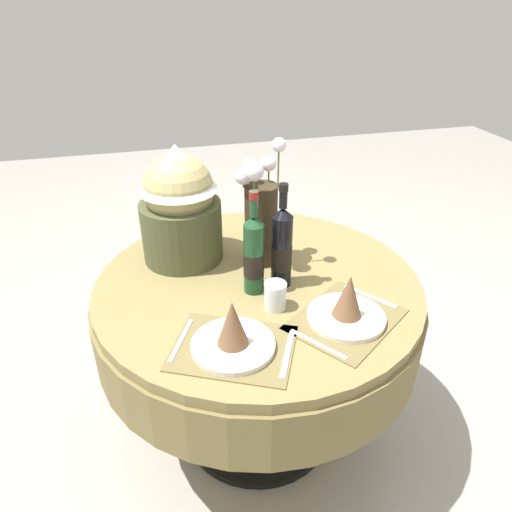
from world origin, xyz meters
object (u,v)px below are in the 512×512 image
dining_table (258,314)px  flower_vase (260,215)px  wine_bottle_centre (254,255)px  tumbler_near_right (275,296)px  place_setting_left (233,335)px  wine_bottle_left (282,248)px  gift_tub_back_left (180,201)px  place_setting_right (347,307)px

dining_table → flower_vase: size_ratio=2.45×
wine_bottle_centre → tumbler_near_right: 0.15m
dining_table → wine_bottle_centre: (-0.03, -0.06, 0.29)m
place_setting_left → tumbler_near_right: size_ratio=4.66×
wine_bottle_left → tumbler_near_right: 0.17m
flower_vase → wine_bottle_left: (0.03, -0.17, -0.05)m
wine_bottle_centre → wine_bottle_left: bearing=9.0°
dining_table → place_setting_left: 0.42m
wine_bottle_centre → gift_tub_back_left: (-0.20, 0.28, 0.09)m
wine_bottle_left → gift_tub_back_left: (-0.30, 0.27, 0.09)m
dining_table → tumbler_near_right: size_ratio=12.84×
flower_vase → wine_bottle_centre: (-0.07, -0.18, -0.05)m
place_setting_left → place_setting_right: 0.37m
place_setting_right → gift_tub_back_left: size_ratio=0.98×
tumbler_near_right → gift_tub_back_left: bearing=121.5°
place_setting_left → tumbler_near_right: (0.17, 0.16, -0.00)m
gift_tub_back_left → tumbler_near_right: bearing=-58.5°
place_setting_left → place_setting_right: bearing=6.4°
gift_tub_back_left → place_setting_left: bearing=-82.6°
dining_table → wine_bottle_centre: size_ratio=3.23×
place_setting_left → place_setting_right: (0.36, 0.04, 0.00)m
place_setting_left → wine_bottle_centre: size_ratio=1.17×
wine_bottle_centre → tumbler_near_right: wine_bottle_centre is taller
wine_bottle_centre → gift_tub_back_left: gift_tub_back_left is taller
dining_table → wine_bottle_left: size_ratio=3.16×
place_setting_left → tumbler_near_right: bearing=42.9°
dining_table → tumbler_near_right: (0.01, -0.17, 0.20)m
wine_bottle_centre → tumbler_near_right: size_ratio=3.98×
flower_vase → gift_tub_back_left: 0.29m
wine_bottle_left → flower_vase: bearing=100.1°
place_setting_left → wine_bottle_centre: (0.13, 0.27, 0.09)m
place_setting_left → tumbler_near_right: 0.23m
tumbler_near_right → gift_tub_back_left: size_ratio=0.21×
wine_bottle_left → tumbler_near_right: bearing=-114.7°
flower_vase → tumbler_near_right: size_ratio=5.25×
gift_tub_back_left → wine_bottle_left: bearing=-41.9°
dining_table → tumbler_near_right: tumbler_near_right is taller
place_setting_left → dining_table: bearing=64.2°
place_setting_left → gift_tub_back_left: bearing=97.4°
dining_table → flower_vase: bearing=71.9°
flower_vase → wine_bottle_left: 0.17m
dining_table → tumbler_near_right: bearing=-86.1°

